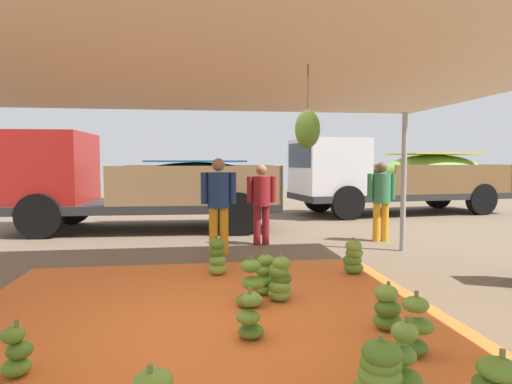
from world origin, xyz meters
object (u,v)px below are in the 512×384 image
at_px(banana_bunch_13, 353,258).
at_px(worker_2, 261,198).
at_px(banana_bunch_2, 404,359).
at_px(banana_bunch_3, 280,280).
at_px(banana_bunch_1, 16,353).
at_px(banana_bunch_12, 265,276).
at_px(banana_bunch_5, 250,318).
at_px(worker_1, 219,199).
at_px(cargo_truck_far, 393,176).
at_px(worker_0, 381,195).
at_px(banana_bunch_6, 251,285).
at_px(cargo_truck_main, 135,182).
at_px(banana_bunch_11, 380,378).
at_px(banana_bunch_8, 387,309).
at_px(banana_bunch_7, 217,258).
at_px(banana_bunch_9, 415,328).

distance_m(banana_bunch_13, worker_2, 2.81).
relative_size(banana_bunch_2, banana_bunch_3, 0.96).
relative_size(banana_bunch_1, banana_bunch_12, 0.80).
relative_size(banana_bunch_5, worker_1, 0.28).
relative_size(cargo_truck_far, worker_2, 4.37).
distance_m(cargo_truck_far, worker_0, 5.35).
xyz_separation_m(banana_bunch_12, worker_2, (0.47, 3.38, 0.71)).
relative_size(banana_bunch_6, cargo_truck_far, 0.08).
height_order(banana_bunch_5, cargo_truck_main, cargo_truck_main).
xyz_separation_m(banana_bunch_5, banana_bunch_11, (0.71, -1.34, 0.03)).
distance_m(banana_bunch_3, banana_bunch_13, 1.76).
relative_size(cargo_truck_main, worker_1, 3.73).
bearing_deg(banana_bunch_12, banana_bunch_13, 30.01).
height_order(banana_bunch_3, banana_bunch_8, banana_bunch_3).
distance_m(banana_bunch_13, worker_0, 3.07).
bearing_deg(worker_1, banana_bunch_8, -69.21).
height_order(banana_bunch_2, banana_bunch_5, banana_bunch_2).
xyz_separation_m(banana_bunch_2, banana_bunch_8, (0.37, 1.11, -0.02)).
bearing_deg(banana_bunch_8, banana_bunch_3, 130.06).
height_order(cargo_truck_far, worker_2, cargo_truck_far).
distance_m(banana_bunch_6, banana_bunch_8, 1.55).
bearing_deg(banana_bunch_5, worker_2, 80.21).
xyz_separation_m(banana_bunch_5, banana_bunch_8, (1.38, 0.03, 0.01)).
relative_size(banana_bunch_1, worker_2, 0.27).
distance_m(banana_bunch_7, banana_bunch_12, 1.21).
xyz_separation_m(banana_bunch_2, banana_bunch_3, (-0.51, 2.16, 0.02)).
bearing_deg(banana_bunch_3, banana_bunch_5, -114.74).
height_order(banana_bunch_3, banana_bunch_5, banana_bunch_3).
relative_size(banana_bunch_11, banana_bunch_12, 0.96).
bearing_deg(cargo_truck_far, banana_bunch_5, -121.77).
distance_m(banana_bunch_3, banana_bunch_12, 0.32).
height_order(banana_bunch_8, worker_0, worker_0).
distance_m(banana_bunch_5, banana_bunch_7, 2.45).
distance_m(banana_bunch_8, banana_bunch_9, 0.56).
bearing_deg(banana_bunch_9, banana_bunch_11, -129.81).
bearing_deg(banana_bunch_6, banana_bunch_8, -35.54).
height_order(banana_bunch_5, banana_bunch_8, banana_bunch_5).
bearing_deg(banana_bunch_1, banana_bunch_5, 13.38).
xyz_separation_m(banana_bunch_7, banana_bunch_12, (0.54, -1.08, -0.02)).
xyz_separation_m(banana_bunch_1, banana_bunch_13, (3.76, 2.67, 0.06)).
bearing_deg(banana_bunch_3, banana_bunch_1, -147.53).
height_order(banana_bunch_12, worker_0, worker_0).
xyz_separation_m(banana_bunch_11, worker_0, (2.68, 6.10, 0.74)).
xyz_separation_m(banana_bunch_9, worker_1, (-1.47, 4.45, 0.78)).
bearing_deg(banana_bunch_8, banana_bunch_11, -116.14).
height_order(banana_bunch_8, banana_bunch_9, banana_bunch_9).
height_order(banana_bunch_9, cargo_truck_main, cargo_truck_main).
height_order(banana_bunch_1, banana_bunch_9, banana_bunch_9).
distance_m(banana_bunch_13, cargo_truck_far, 8.38).
height_order(cargo_truck_main, worker_2, cargo_truck_main).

